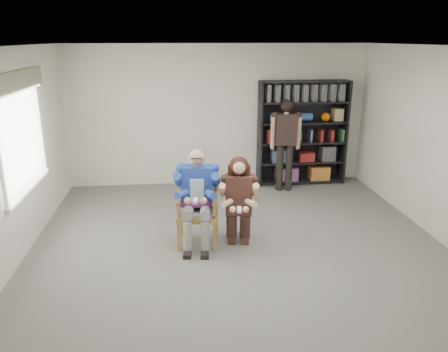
{
  "coord_description": "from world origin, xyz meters",
  "views": [
    {
      "loc": [
        -0.84,
        -5.19,
        2.9
      ],
      "look_at": [
        -0.2,
        0.6,
        1.05
      ],
      "focal_mm": 35.0,
      "sensor_mm": 36.0,
      "label": 1
    }
  ],
  "objects_px": {
    "seated_man": "(197,198)",
    "kneeling_woman": "(239,203)",
    "standing_man": "(285,146)",
    "bookshelf": "(302,133)",
    "armchair": "(198,208)"
  },
  "relations": [
    {
      "from": "seated_man",
      "to": "kneeling_woman",
      "type": "height_order",
      "value": "seated_man"
    },
    {
      "from": "kneeling_woman",
      "to": "standing_man",
      "type": "relative_size",
      "value": 0.73
    },
    {
      "from": "seated_man",
      "to": "bookshelf",
      "type": "xyz_separation_m",
      "value": [
        2.28,
        2.61,
        0.34
      ]
    },
    {
      "from": "seated_man",
      "to": "standing_man",
      "type": "xyz_separation_m",
      "value": [
        1.82,
        2.18,
        0.18
      ]
    },
    {
      "from": "armchair",
      "to": "standing_man",
      "type": "relative_size",
      "value": 0.61
    },
    {
      "from": "kneeling_woman",
      "to": "standing_man",
      "type": "bearing_deg",
      "value": 68.74
    },
    {
      "from": "kneeling_woman",
      "to": "bookshelf",
      "type": "height_order",
      "value": "bookshelf"
    },
    {
      "from": "seated_man",
      "to": "bookshelf",
      "type": "distance_m",
      "value": 3.48
    },
    {
      "from": "kneeling_woman",
      "to": "seated_man",
      "type": "bearing_deg",
      "value": 175.38
    },
    {
      "from": "kneeling_woman",
      "to": "standing_man",
      "type": "height_order",
      "value": "standing_man"
    },
    {
      "from": "armchair",
      "to": "bookshelf",
      "type": "distance_m",
      "value": 3.5
    },
    {
      "from": "seated_man",
      "to": "kneeling_woman",
      "type": "bearing_deg",
      "value": -4.62
    },
    {
      "from": "armchair",
      "to": "standing_man",
      "type": "xyz_separation_m",
      "value": [
        1.82,
        2.18,
        0.35
      ]
    },
    {
      "from": "bookshelf",
      "to": "standing_man",
      "type": "distance_m",
      "value": 0.65
    },
    {
      "from": "bookshelf",
      "to": "standing_man",
      "type": "xyz_separation_m",
      "value": [
        -0.46,
        -0.44,
        -0.15
      ]
    }
  ]
}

